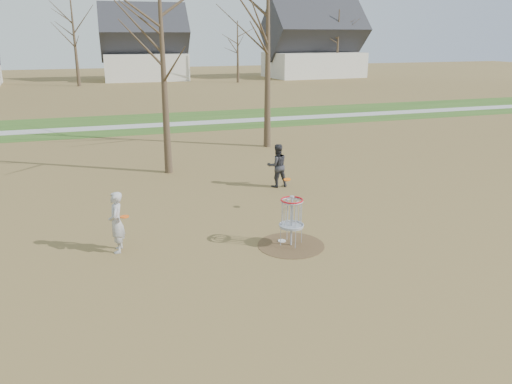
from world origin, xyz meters
TOP-DOWN VIEW (x-y plane):
  - ground at (0.00, 0.00)m, footprint 160.00×160.00m
  - green_band at (0.00, 21.00)m, footprint 160.00×8.00m
  - footpath at (0.00, 20.00)m, footprint 160.00×1.50m
  - dirt_circle at (0.00, 0.00)m, footprint 1.80×1.80m
  - player_standing at (-4.42, 1.04)m, footprint 0.47×0.64m
  - player_throwing at (1.53, 5.24)m, footprint 0.78×0.61m
  - disc_grounded at (-0.14, 0.32)m, footprint 0.22×0.22m
  - discs_in_play at (-1.54, 1.75)m, footprint 5.33×2.03m
  - disc_golf_basket at (0.00, 0.00)m, footprint 0.64×0.64m
  - bare_trees at (1.78, 35.79)m, footprint 52.62×44.98m
  - houses_row at (4.32, 52.56)m, footprint 56.51×10.01m

SIDE VIEW (x-z plane):
  - ground at x=0.00m, z-range 0.00..0.00m
  - green_band at x=0.00m, z-range 0.00..0.01m
  - dirt_circle at x=0.00m, z-range 0.00..0.01m
  - footpath at x=0.00m, z-range 0.01..0.02m
  - disc_grounded at x=-0.14m, z-range 0.01..0.03m
  - player_throwing at x=1.53m, z-range 0.00..1.61m
  - player_standing at x=-4.42m, z-range 0.00..1.61m
  - disc_golf_basket at x=0.00m, z-range 0.24..1.59m
  - discs_in_play at x=-1.54m, z-range 1.00..1.07m
  - houses_row at x=4.32m, z-range -0.11..7.15m
  - bare_trees at x=1.78m, z-range 0.85..9.85m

